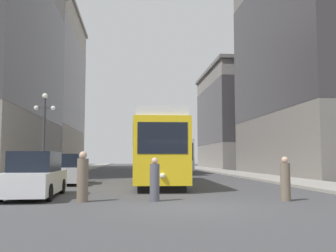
% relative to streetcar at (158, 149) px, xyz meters
% --- Properties ---
extents(ground_plane, '(200.00, 200.00, 0.00)m').
position_rel_streetcar_xyz_m(ground_plane, '(0.18, -10.78, -2.10)').
color(ground_plane, '#424244').
extents(sidewalk_left, '(3.37, 120.00, 0.15)m').
position_rel_streetcar_xyz_m(sidewalk_left, '(-8.43, 29.22, -2.03)').
color(sidewalk_left, gray).
rests_on(sidewalk_left, ground).
extents(sidewalk_right, '(3.37, 120.00, 0.15)m').
position_rel_streetcar_xyz_m(sidewalk_right, '(8.79, 29.22, -2.03)').
color(sidewalk_right, gray).
rests_on(sidewalk_right, ground).
extents(streetcar, '(3.10, 12.68, 3.89)m').
position_rel_streetcar_xyz_m(streetcar, '(0.00, 0.00, 0.00)').
color(streetcar, black).
rests_on(streetcar, ground).
extents(transit_bus, '(2.79, 12.41, 3.45)m').
position_rel_streetcar_xyz_m(transit_bus, '(3.37, 19.66, -0.15)').
color(transit_bus, black).
rests_on(transit_bus, ground).
extents(parked_car_left_near, '(2.03, 4.68, 1.82)m').
position_rel_streetcar_xyz_m(parked_car_left_near, '(-5.45, 0.69, -1.26)').
color(parked_car_left_near, black).
rests_on(parked_car_left_near, ground).
extents(parked_car_left_mid, '(1.97, 4.97, 1.82)m').
position_rel_streetcar_xyz_m(parked_car_left_mid, '(-5.45, -7.00, -1.26)').
color(parked_car_left_mid, black).
rests_on(parked_car_left_mid, ground).
extents(pedestrian_crossing_near, '(0.35, 0.35, 1.58)m').
position_rel_streetcar_xyz_m(pedestrian_crossing_near, '(-0.76, -8.87, -1.36)').
color(pedestrian_crossing_near, '#4C4C56').
rests_on(pedestrian_crossing_near, ground).
extents(pedestrian_crossing_far, '(0.36, 0.36, 1.61)m').
position_rel_streetcar_xyz_m(pedestrian_crossing_far, '(4.01, -9.24, -1.35)').
color(pedestrian_crossing_far, '#6B5B4C').
rests_on(pedestrian_crossing_far, ground).
extents(pedestrian_on_sidewalk, '(0.40, 0.40, 1.80)m').
position_rel_streetcar_xyz_m(pedestrian_on_sidewalk, '(-3.35, -8.83, -1.26)').
color(pedestrian_on_sidewalk, '#6B5B4C').
rests_on(pedestrian_on_sidewalk, ground).
extents(lamp_post_left_near, '(1.41, 0.36, 5.73)m').
position_rel_streetcar_xyz_m(lamp_post_left_near, '(-7.35, 2.84, 1.80)').
color(lamp_post_left_near, '#333338').
rests_on(lamp_post_left_near, sidewalk_left).
extents(building_left_midblock, '(13.91, 23.67, 24.56)m').
position_rel_streetcar_xyz_m(building_left_midblock, '(-16.77, 36.00, 10.55)').
color(building_left_midblock, '#A89E8E').
rests_on(building_left_midblock, ground).
extents(building_right_midblock, '(11.76, 19.15, 15.56)m').
position_rel_streetcar_xyz_m(building_right_midblock, '(16.05, 35.36, 5.88)').
color(building_right_midblock, gray).
rests_on(building_right_midblock, ground).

